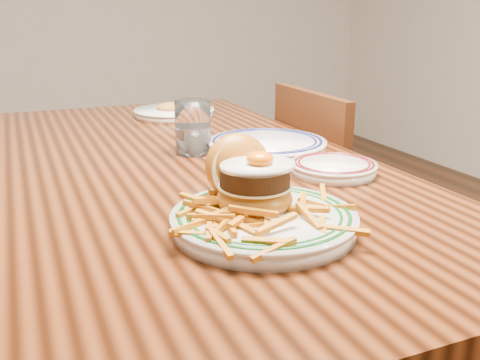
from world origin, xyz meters
name	(u,v)px	position (x,y,z in m)	size (l,w,h in m)	color
table	(177,196)	(0.00, 0.00, 0.66)	(0.85, 1.60, 0.75)	black
chair_right	(338,219)	(0.56, 0.15, 0.46)	(0.41, 0.41, 0.86)	#411A0D
main_plate	(259,204)	(0.01, -0.44, 0.79)	(0.29, 0.30, 0.14)	silver
side_plate	(334,167)	(0.28, -0.24, 0.77)	(0.18, 0.18, 0.03)	silver
rear_plate	(267,145)	(0.23, -0.01, 0.77)	(0.29, 0.29, 0.03)	silver
water_glass	(193,130)	(0.06, 0.05, 0.81)	(0.09, 0.09, 0.13)	white
far_plate	(174,112)	(0.15, 0.52, 0.77)	(0.26, 0.26, 0.05)	silver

